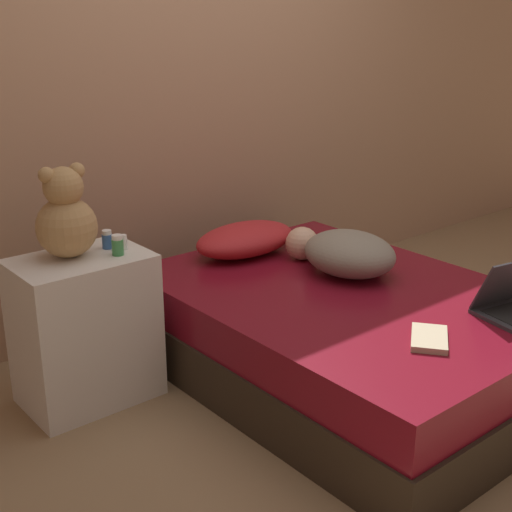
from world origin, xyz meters
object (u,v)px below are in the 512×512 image
(bottle_blue, at_px, (107,240))
(book, at_px, (429,338))
(bottle_green, at_px, (118,245))
(teddy_bear, at_px, (66,217))
(bottle_white, at_px, (122,242))
(pillow, at_px, (245,239))
(person_lying, at_px, (344,252))

(bottle_blue, distance_m, book, 1.40)
(bottle_green, relative_size, book, 0.34)
(teddy_bear, height_order, book, teddy_bear)
(bottle_blue, height_order, book, bottle_blue)
(bottle_white, xyz_separation_m, bottle_green, (-0.05, -0.05, 0.01))
(pillow, bearing_deg, book, -94.70)
(bottle_green, height_order, book, bottle_green)
(bottle_blue, bearing_deg, bottle_green, -94.78)
(person_lying, xyz_separation_m, book, (-0.30, -0.73, -0.09))
(bottle_green, xyz_separation_m, bottle_blue, (0.01, 0.11, -0.00))
(pillow, distance_m, person_lying, 0.55)
(pillow, xyz_separation_m, book, (-0.10, -1.24, -0.07))
(pillow, distance_m, bottle_green, 0.85)
(pillow, height_order, book, pillow)
(teddy_bear, distance_m, book, 1.53)
(person_lying, bearing_deg, book, -116.74)
(bottle_white, xyz_separation_m, bottle_blue, (-0.04, 0.05, 0.01))
(person_lying, bearing_deg, pillow, 106.02)
(teddy_bear, height_order, bottle_blue, teddy_bear)
(book, bearing_deg, bottle_white, 120.48)
(pillow, height_order, bottle_blue, bottle_blue)
(book, bearing_deg, person_lying, 68.00)
(bottle_blue, bearing_deg, pillow, 4.15)
(pillow, relative_size, bottle_blue, 7.08)
(bottle_white, distance_m, bottle_green, 0.08)
(teddy_bear, bearing_deg, bottle_green, -34.63)
(bottle_white, xyz_separation_m, book, (0.66, -1.13, -0.24))
(person_lying, height_order, teddy_bear, teddy_bear)
(bottle_white, bearing_deg, book, -59.52)
(bottle_white, height_order, book, bottle_white)
(person_lying, xyz_separation_m, bottle_white, (-0.96, 0.40, 0.15))
(teddy_bear, xyz_separation_m, bottle_green, (0.17, -0.11, -0.13))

